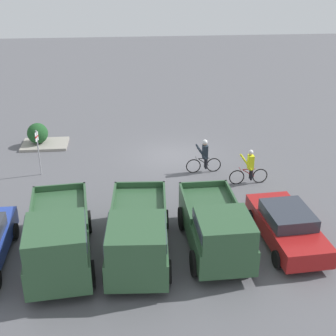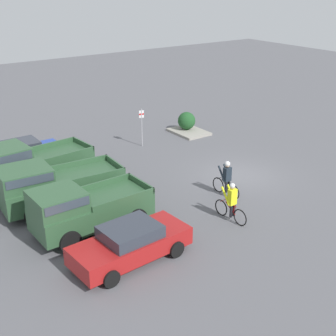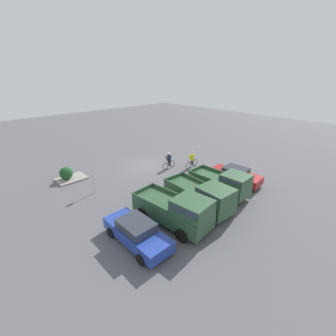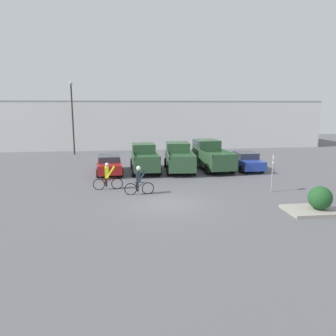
# 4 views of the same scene
# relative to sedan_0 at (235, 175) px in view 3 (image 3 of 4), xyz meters

# --- Properties ---
(ground_plane) EXTENTS (80.00, 80.00, 0.00)m
(ground_plane) POSITION_rel_sedan_0_xyz_m (3.42, -8.69, -0.72)
(ground_plane) COLOR #56565B
(sedan_0) EXTENTS (2.20, 4.60, 1.42)m
(sedan_0) POSITION_rel_sedan_0_xyz_m (0.00, 0.00, 0.00)
(sedan_0) COLOR maroon
(sedan_0) RESTS_ON ground_plane
(pickup_truck_0) EXTENTS (2.28, 4.88, 2.13)m
(pickup_truck_0) POSITION_rel_sedan_0_xyz_m (2.79, 0.51, 0.40)
(pickup_truck_0) COLOR #2D5133
(pickup_truck_0) RESTS_ON ground_plane
(pickup_truck_1) EXTENTS (2.53, 5.52, 2.17)m
(pickup_truck_1) POSITION_rel_sedan_0_xyz_m (5.63, 0.65, 0.40)
(pickup_truck_1) COLOR #2D5133
(pickup_truck_1) RESTS_ON ground_plane
(pickup_truck_2) EXTENTS (2.66, 5.56, 2.34)m
(pickup_truck_2) POSITION_rel_sedan_0_xyz_m (8.36, 0.74, 0.49)
(pickup_truck_2) COLOR #2D5133
(pickup_truck_2) RESTS_ON ground_plane
(sedan_1) EXTENTS (1.93, 4.63, 1.46)m
(sedan_1) POSITION_rel_sedan_0_xyz_m (11.20, 0.26, 0.01)
(sedan_1) COLOR #233D9E
(sedan_1) RESTS_ON ground_plane
(cyclist_0) EXTENTS (1.79, 0.46, 1.77)m
(cyclist_0) POSITION_rel_sedan_0_xyz_m (2.07, -6.53, 0.16)
(cyclist_0) COLOR black
(cyclist_0) RESTS_ON ground_plane
(cyclist_1) EXTENTS (1.89, 0.47, 1.75)m
(cyclist_1) POSITION_rel_sedan_0_xyz_m (0.14, -5.07, 0.13)
(cyclist_1) COLOR black
(cyclist_1) RESTS_ON ground_plane
(fire_lane_sign) EXTENTS (0.10, 0.30, 2.35)m
(fire_lane_sign) POSITION_rel_sedan_0_xyz_m (10.21, -6.99, 0.70)
(fire_lane_sign) COLOR #9E9EA3
(fire_lane_sign) RESTS_ON ground_plane
(curb_island) EXTENTS (2.57, 1.90, 0.15)m
(curb_island) POSITION_rel_sedan_0_xyz_m (10.57, -10.89, -0.65)
(curb_island) COLOR gray
(curb_island) RESTS_ON ground_plane
(shrub) EXTENTS (1.17, 1.17, 1.17)m
(shrub) POSITION_rel_sedan_0_xyz_m (10.93, -10.97, 0.01)
(shrub) COLOR #1E4C23
(shrub) RESTS_ON curb_island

